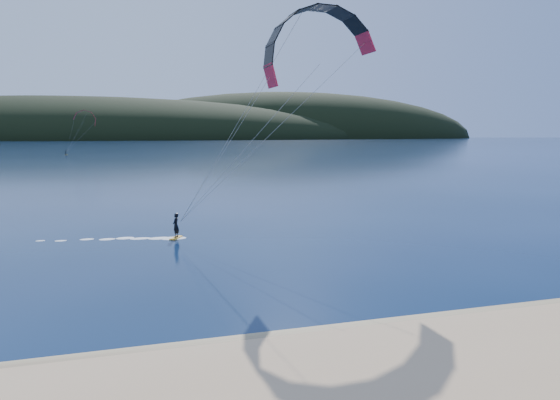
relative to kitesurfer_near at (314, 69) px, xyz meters
name	(u,v)px	position (x,y,z in m)	size (l,w,h in m)	color
ground	(342,397)	(-7.59, -22.72, -12.90)	(1800.00, 1800.00, 0.00)	#071936
wet_sand	(296,342)	(-7.59, -18.22, -12.85)	(220.00, 2.50, 0.10)	#84694C
headland	(121,139)	(-6.96, 722.57, -12.90)	(1200.00, 310.00, 140.00)	black
kitesurfer_near	(314,69)	(0.00, 0.00, 0.00)	(25.44, 7.66, 17.39)	gold
kitesurfer_far	(84,121)	(-25.03, 175.71, -0.28)	(12.30, 6.18, 15.94)	gold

